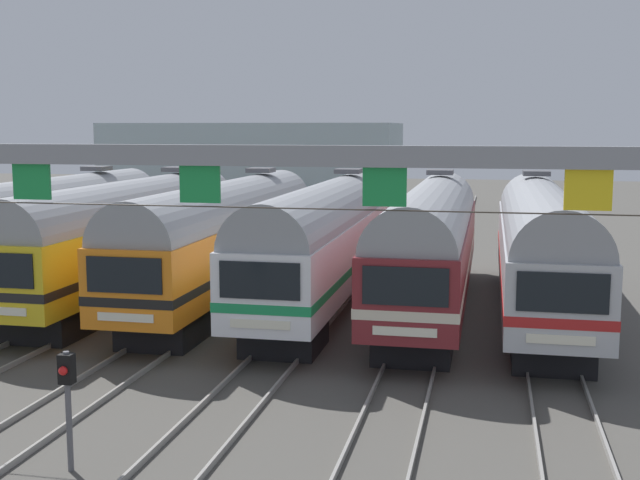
{
  "coord_description": "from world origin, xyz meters",
  "views": [
    {
      "loc": [
        8.08,
        -29.98,
        6.83
      ],
      "look_at": [
        1.25,
        2.5,
        2.23
      ],
      "focal_mm": 45.61,
      "sensor_mm": 36.0,
      "label": 1
    }
  ],
  "objects_px": {
    "commuter_train_yellow": "(131,232)",
    "commuter_train_maroon": "(431,240)",
    "commuter_train_white": "(325,237)",
    "yard_signal_mast": "(67,388)",
    "commuter_train_orange": "(226,235)",
    "commuter_train_stainless": "(541,244)",
    "commuter_train_silver": "(41,229)",
    "catenary_gantry": "(114,196)"
  },
  "relations": [
    {
      "from": "commuter_train_silver",
      "to": "commuter_train_stainless",
      "type": "bearing_deg",
      "value": 0.0
    },
    {
      "from": "commuter_train_silver",
      "to": "commuter_train_white",
      "type": "height_order",
      "value": "same"
    },
    {
      "from": "commuter_train_maroon",
      "to": "yard_signal_mast",
      "type": "xyz_separation_m",
      "value": [
        -5.97,
        -15.85,
        -0.96
      ]
    },
    {
      "from": "commuter_train_maroon",
      "to": "catenary_gantry",
      "type": "xyz_separation_m",
      "value": [
        -5.97,
        -13.5,
        2.65
      ]
    },
    {
      "from": "commuter_train_yellow",
      "to": "commuter_train_maroon",
      "type": "distance_m",
      "value": 11.93
    },
    {
      "from": "commuter_train_orange",
      "to": "catenary_gantry",
      "type": "distance_m",
      "value": 13.9
    },
    {
      "from": "commuter_train_maroon",
      "to": "yard_signal_mast",
      "type": "bearing_deg",
      "value": -110.63
    },
    {
      "from": "commuter_train_white",
      "to": "yard_signal_mast",
      "type": "bearing_deg",
      "value": -97.15
    },
    {
      "from": "commuter_train_maroon",
      "to": "yard_signal_mast",
      "type": "relative_size",
      "value": 7.32
    },
    {
      "from": "yard_signal_mast",
      "to": "commuter_train_orange",
      "type": "bearing_deg",
      "value": 97.15
    },
    {
      "from": "commuter_train_yellow",
      "to": "yard_signal_mast",
      "type": "relative_size",
      "value": 7.32
    },
    {
      "from": "commuter_train_yellow",
      "to": "commuter_train_silver",
      "type": "bearing_deg",
      "value": 180.0
    },
    {
      "from": "commuter_train_yellow",
      "to": "commuter_train_maroon",
      "type": "height_order",
      "value": "same"
    },
    {
      "from": "commuter_train_white",
      "to": "commuter_train_stainless",
      "type": "xyz_separation_m",
      "value": [
        7.95,
        0.0,
        0.0
      ]
    },
    {
      "from": "commuter_train_yellow",
      "to": "commuter_train_stainless",
      "type": "xyz_separation_m",
      "value": [
        15.91,
        0.0,
        0.0
      ]
    },
    {
      "from": "commuter_train_yellow",
      "to": "catenary_gantry",
      "type": "relative_size",
      "value": 0.72
    },
    {
      "from": "commuter_train_white",
      "to": "yard_signal_mast",
      "type": "distance_m",
      "value": 16.0
    },
    {
      "from": "commuter_train_stainless",
      "to": "commuter_train_yellow",
      "type": "bearing_deg",
      "value": 180.0
    },
    {
      "from": "commuter_train_silver",
      "to": "catenary_gantry",
      "type": "distance_m",
      "value": 16.97
    },
    {
      "from": "commuter_train_stainless",
      "to": "catenary_gantry",
      "type": "xyz_separation_m",
      "value": [
        -9.94,
        -13.5,
        2.65
      ]
    },
    {
      "from": "commuter_train_yellow",
      "to": "commuter_train_stainless",
      "type": "distance_m",
      "value": 15.91
    },
    {
      "from": "commuter_train_orange",
      "to": "commuter_train_stainless",
      "type": "bearing_deg",
      "value": 0.0
    },
    {
      "from": "commuter_train_white",
      "to": "commuter_train_stainless",
      "type": "distance_m",
      "value": 7.95
    },
    {
      "from": "catenary_gantry",
      "to": "commuter_train_maroon",
      "type": "bearing_deg",
      "value": 66.16
    },
    {
      "from": "commuter_train_maroon",
      "to": "commuter_train_stainless",
      "type": "bearing_deg",
      "value": 0.0
    },
    {
      "from": "commuter_train_orange",
      "to": "catenary_gantry",
      "type": "relative_size",
      "value": 0.72
    },
    {
      "from": "commuter_train_stainless",
      "to": "catenary_gantry",
      "type": "height_order",
      "value": "catenary_gantry"
    },
    {
      "from": "commuter_train_silver",
      "to": "yard_signal_mast",
      "type": "bearing_deg",
      "value": -57.89
    },
    {
      "from": "commuter_train_yellow",
      "to": "yard_signal_mast",
      "type": "height_order",
      "value": "commuter_train_yellow"
    },
    {
      "from": "commuter_train_yellow",
      "to": "commuter_train_maroon",
      "type": "relative_size",
      "value": 1.0
    },
    {
      "from": "commuter_train_silver",
      "to": "commuter_train_yellow",
      "type": "bearing_deg",
      "value": 0.0
    },
    {
      "from": "commuter_train_white",
      "to": "commuter_train_yellow",
      "type": "bearing_deg",
      "value": 180.0
    },
    {
      "from": "commuter_train_maroon",
      "to": "commuter_train_white",
      "type": "bearing_deg",
      "value": 180.0
    },
    {
      "from": "yard_signal_mast",
      "to": "commuter_train_stainless",
      "type": "bearing_deg",
      "value": 57.89
    },
    {
      "from": "commuter_train_orange",
      "to": "commuter_train_maroon",
      "type": "xyz_separation_m",
      "value": [
        7.95,
        0.0,
        0.0
      ]
    },
    {
      "from": "commuter_train_orange",
      "to": "commuter_train_yellow",
      "type": "bearing_deg",
      "value": 180.0
    },
    {
      "from": "catenary_gantry",
      "to": "yard_signal_mast",
      "type": "relative_size",
      "value": 10.18
    },
    {
      "from": "catenary_gantry",
      "to": "commuter_train_white",
      "type": "bearing_deg",
      "value": 81.62
    },
    {
      "from": "commuter_train_maroon",
      "to": "catenary_gantry",
      "type": "relative_size",
      "value": 0.72
    },
    {
      "from": "commuter_train_stainless",
      "to": "yard_signal_mast",
      "type": "bearing_deg",
      "value": -122.11
    },
    {
      "from": "commuter_train_yellow",
      "to": "commuter_train_white",
      "type": "bearing_deg",
      "value": 0.0
    },
    {
      "from": "commuter_train_orange",
      "to": "yard_signal_mast",
      "type": "xyz_separation_m",
      "value": [
        1.99,
        -15.85,
        -0.96
      ]
    }
  ]
}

